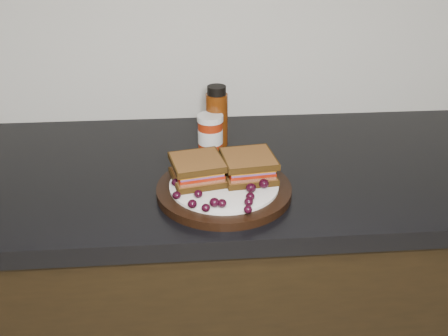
% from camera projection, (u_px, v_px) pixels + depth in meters
% --- Properties ---
extents(base_cabinets, '(3.96, 0.58, 0.86)m').
position_uv_depth(base_cabinets, '(135.00, 321.00, 1.36)').
color(base_cabinets, black).
rests_on(base_cabinets, ground_plane).
extents(countertop, '(3.98, 0.60, 0.04)m').
position_uv_depth(countertop, '(119.00, 176.00, 1.15)').
color(countertop, black).
rests_on(countertop, base_cabinets).
extents(plate, '(0.28, 0.28, 0.02)m').
position_uv_depth(plate, '(224.00, 190.00, 1.04)').
color(plate, black).
rests_on(plate, countertop).
extents(sandwich_left, '(0.12, 0.12, 0.05)m').
position_uv_depth(sandwich_left, '(198.00, 170.00, 1.03)').
color(sandwich_left, brown).
rests_on(sandwich_left, plate).
extents(sandwich_right, '(0.12, 0.12, 0.05)m').
position_uv_depth(sandwich_right, '(248.00, 166.00, 1.04)').
color(sandwich_right, brown).
rests_on(sandwich_right, plate).
extents(grape_0, '(0.02, 0.02, 0.02)m').
position_uv_depth(grape_0, '(177.00, 195.00, 0.97)').
color(grape_0, black).
rests_on(grape_0, plate).
extents(grape_1, '(0.02, 0.02, 0.02)m').
position_uv_depth(grape_1, '(198.00, 194.00, 0.98)').
color(grape_1, black).
rests_on(grape_1, plate).
extents(grape_2, '(0.02, 0.02, 0.02)m').
position_uv_depth(grape_2, '(192.00, 204.00, 0.94)').
color(grape_2, black).
rests_on(grape_2, plate).
extents(grape_3, '(0.02, 0.02, 0.02)m').
position_uv_depth(grape_3, '(206.00, 208.00, 0.93)').
color(grape_3, black).
rests_on(grape_3, plate).
extents(grape_4, '(0.02, 0.02, 0.02)m').
position_uv_depth(grape_4, '(214.00, 202.00, 0.94)').
color(grape_4, black).
rests_on(grape_4, plate).
extents(grape_5, '(0.02, 0.02, 0.02)m').
position_uv_depth(grape_5, '(222.00, 203.00, 0.94)').
color(grape_5, black).
rests_on(grape_5, plate).
extents(grape_6, '(0.02, 0.02, 0.02)m').
position_uv_depth(grape_6, '(248.00, 209.00, 0.93)').
color(grape_6, black).
rests_on(grape_6, plate).
extents(grape_7, '(0.02, 0.02, 0.02)m').
position_uv_depth(grape_7, '(249.00, 202.00, 0.95)').
color(grape_7, black).
rests_on(grape_7, plate).
extents(grape_8, '(0.02, 0.02, 0.02)m').
position_uv_depth(grape_8, '(250.00, 197.00, 0.97)').
color(grape_8, black).
rests_on(grape_8, plate).
extents(grape_9, '(0.02, 0.02, 0.02)m').
position_uv_depth(grape_9, '(251.00, 188.00, 0.99)').
color(grape_9, black).
rests_on(grape_9, plate).
extents(grape_10, '(0.02, 0.02, 0.02)m').
position_uv_depth(grape_10, '(264.00, 184.00, 1.01)').
color(grape_10, black).
rests_on(grape_10, plate).
extents(grape_11, '(0.02, 0.02, 0.02)m').
position_uv_depth(grape_11, '(258.00, 181.00, 1.02)').
color(grape_11, black).
rests_on(grape_11, plate).
extents(grape_12, '(0.02, 0.02, 0.02)m').
position_uv_depth(grape_12, '(266.00, 180.00, 1.02)').
color(grape_12, black).
rests_on(grape_12, plate).
extents(grape_13, '(0.02, 0.02, 0.02)m').
position_uv_depth(grape_13, '(261.00, 170.00, 1.06)').
color(grape_13, black).
rests_on(grape_13, plate).
extents(grape_14, '(0.02, 0.02, 0.01)m').
position_uv_depth(grape_14, '(248.00, 169.00, 1.07)').
color(grape_14, black).
rests_on(grape_14, plate).
extents(grape_15, '(0.02, 0.02, 0.02)m').
position_uv_depth(grape_15, '(209.00, 172.00, 1.06)').
color(grape_15, black).
rests_on(grape_15, plate).
extents(grape_16, '(0.02, 0.02, 0.02)m').
position_uv_depth(grape_16, '(189.00, 170.00, 1.06)').
color(grape_16, black).
rests_on(grape_16, plate).
extents(grape_17, '(0.02, 0.02, 0.02)m').
position_uv_depth(grape_17, '(191.00, 175.00, 1.04)').
color(grape_17, black).
rests_on(grape_17, plate).
extents(grape_18, '(0.02, 0.02, 0.02)m').
position_uv_depth(grape_18, '(176.00, 182.00, 1.02)').
color(grape_18, black).
rests_on(grape_18, plate).
extents(grape_19, '(0.02, 0.02, 0.02)m').
position_uv_depth(grape_19, '(183.00, 184.00, 1.01)').
color(grape_19, black).
rests_on(grape_19, plate).
extents(grape_20, '(0.02, 0.02, 0.01)m').
position_uv_depth(grape_20, '(199.00, 176.00, 1.04)').
color(grape_20, black).
rests_on(grape_20, plate).
extents(grape_21, '(0.01, 0.01, 0.01)m').
position_uv_depth(grape_21, '(200.00, 177.00, 1.04)').
color(grape_21, black).
rests_on(grape_21, plate).
extents(grape_22, '(0.02, 0.02, 0.02)m').
position_uv_depth(grape_22, '(192.00, 181.00, 1.02)').
color(grape_22, black).
rests_on(grape_22, plate).
extents(condiment_jar, '(0.08, 0.08, 0.09)m').
position_uv_depth(condiment_jar, '(210.00, 133.00, 1.20)').
color(condiment_jar, maroon).
rests_on(condiment_jar, countertop).
extents(oil_bottle, '(0.07, 0.07, 0.15)m').
position_uv_depth(oil_bottle, '(217.00, 116.00, 1.22)').
color(oil_bottle, '#502108').
rests_on(oil_bottle, countertop).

